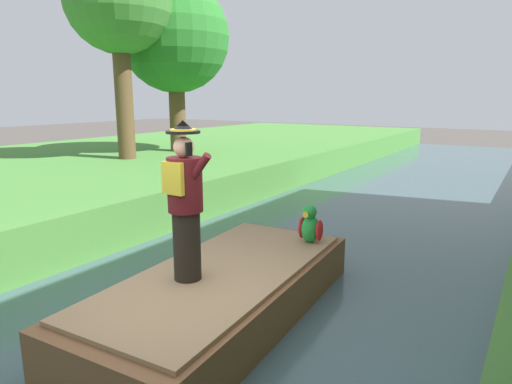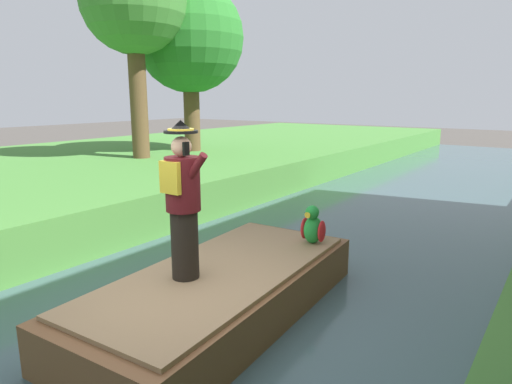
% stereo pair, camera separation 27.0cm
% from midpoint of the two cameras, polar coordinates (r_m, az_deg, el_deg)
% --- Properties ---
extents(ground_plane, '(80.00, 80.00, 0.00)m').
position_cam_midpoint_polar(ground_plane, '(5.45, -7.94, -19.00)').
color(ground_plane, '#4C4742').
extents(canal_water, '(5.99, 48.00, 0.10)m').
position_cam_midpoint_polar(canal_water, '(5.43, -7.96, -18.55)').
color(canal_water, '#3D565B').
rests_on(canal_water, ground).
extents(boat, '(2.08, 4.31, 0.61)m').
position_cam_midpoint_polar(boat, '(5.73, -3.07, -12.72)').
color(boat, brown).
rests_on(boat, canal_water).
extents(person_pirate, '(0.61, 0.42, 1.85)m').
position_cam_midpoint_polar(person_pirate, '(5.12, -7.86, -1.23)').
color(person_pirate, black).
rests_on(person_pirate, boat).
extents(parrot_plush, '(0.36, 0.35, 0.57)m').
position_cam_midpoint_polar(parrot_plush, '(6.54, 8.51, -4.47)').
color(parrot_plush, green).
rests_on(parrot_plush, boat).
extents(tree_broad, '(3.04, 3.04, 6.06)m').
position_cam_midpoint_polar(tree_broad, '(14.19, -14.93, 22.42)').
color(tree_broad, brown).
rests_on(tree_broad, grass_bank_near).
extents(tree_tall, '(3.60, 3.60, 5.55)m').
position_cam_midpoint_polar(tree_tall, '(15.65, -8.01, 18.94)').
color(tree_tall, brown).
rests_on(tree_tall, grass_bank_near).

